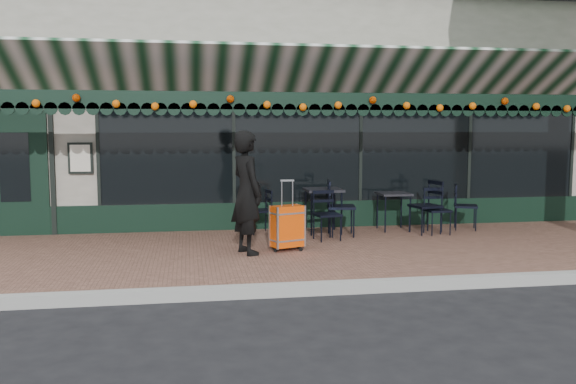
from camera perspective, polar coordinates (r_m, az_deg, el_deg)
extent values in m
plane|color=black|center=(7.71, 4.83, -9.27)|extent=(80.00, 80.00, 0.00)
cube|color=brown|center=(9.59, 1.89, -5.75)|extent=(18.00, 4.00, 0.15)
cube|color=#9E9E99|center=(7.62, 4.98, -8.89)|extent=(18.00, 0.16, 0.15)
cube|color=gray|center=(15.32, -2.49, 6.85)|extent=(12.00, 8.00, 4.50)
cube|color=black|center=(11.60, 5.84, 4.12)|extent=(9.20, 0.04, 2.00)
cube|color=black|center=(11.60, -24.15, 1.64)|extent=(1.10, 0.07, 2.20)
cube|color=silver|center=(11.31, -18.86, 3.02)|extent=(0.42, 0.04, 0.55)
cube|color=black|center=(9.91, 1.35, 8.51)|extent=(12.00, 0.03, 0.28)
cylinder|color=orange|center=(9.85, 1.41, 8.41)|extent=(11.60, 0.12, 0.12)
imported|color=black|center=(9.08, -3.87, -0.06)|extent=(0.65, 0.78, 1.84)
cube|color=#EE4807|center=(9.36, -0.07, -3.21)|extent=(0.53, 0.41, 0.63)
cube|color=black|center=(9.42, -0.07, -5.29)|extent=(0.53, 0.41, 0.06)
cube|color=silver|center=(9.29, -0.08, -0.11)|extent=(0.21, 0.10, 0.39)
cube|color=black|center=(11.34, 9.87, -0.16)|extent=(0.56, 0.56, 0.04)
cylinder|color=black|center=(11.09, 9.10, -2.10)|extent=(0.03, 0.03, 0.66)
cylinder|color=black|center=(11.25, 11.36, -2.03)|extent=(0.03, 0.03, 0.66)
cylinder|color=black|center=(11.53, 8.36, -1.77)|extent=(0.03, 0.03, 0.66)
cylinder|color=black|center=(11.68, 10.55, -1.71)|extent=(0.03, 0.03, 0.66)
cube|color=black|center=(10.90, 3.33, 0.20)|extent=(0.65, 0.65, 0.04)
cylinder|color=black|center=(10.63, 2.21, -2.11)|extent=(0.03, 0.03, 0.75)
cylinder|color=black|center=(10.75, 5.03, -2.03)|extent=(0.03, 0.03, 0.75)
cylinder|color=black|center=(11.16, 1.66, -1.72)|extent=(0.03, 0.03, 0.75)
cylinder|color=black|center=(11.27, 4.35, -1.65)|extent=(0.03, 0.03, 0.75)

